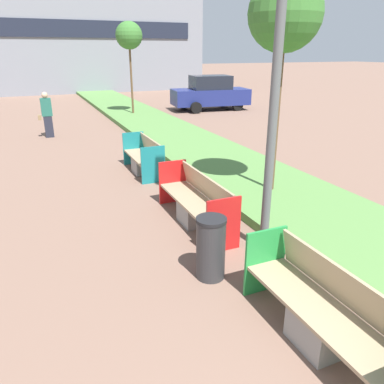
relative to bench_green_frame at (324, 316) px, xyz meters
name	(u,v)px	position (x,y,z in m)	size (l,w,h in m)	color
planter_grass_strip	(196,148)	(2.26, 8.58, -0.28)	(2.80, 120.00, 0.18)	#568442
building_backdrop	(91,37)	(3.06, 32.39, 3.82)	(16.89, 8.69, 8.40)	gray
bench_green_frame	(324,316)	(0.00, 0.00, 0.00)	(0.65, 2.29, 0.94)	gray
bench_red_frame	(196,205)	(0.00, 3.50, 0.00)	(0.65, 2.39, 0.94)	gray
bench_teal_frame	(144,160)	(0.00, 6.99, -0.01)	(0.65, 1.90, 0.94)	gray
litter_bin	(211,248)	(-0.57, 1.73, 0.10)	(0.44, 0.44, 0.95)	#2D2D30
sapling_tree_near	(285,15)	(2.15, 4.11, 3.42)	(1.46, 1.46, 4.54)	brown
sapling_tree_far	(129,36)	(2.15, 16.18, 3.40)	(1.27, 1.27, 4.44)	brown
pedestrian_walking	(47,115)	(-2.09, 12.76, 0.49)	(0.53, 0.24, 1.70)	#232633
parked_car_distant	(210,93)	(6.70, 16.66, 0.54)	(4.39, 2.29, 1.86)	navy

